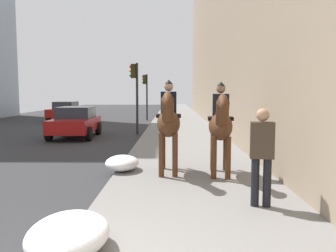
{
  "coord_description": "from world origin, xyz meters",
  "views": [
    {
      "loc": [
        -3.13,
        -1.43,
        2.07
      ],
      "look_at": [
        4.0,
        -1.34,
        1.4
      ],
      "focal_mm": 37.0,
      "sensor_mm": 36.0,
      "label": 1
    }
  ],
  "objects_px": {
    "traffic_light_near_curb": "(135,87)",
    "mounted_horse_far": "(221,124)",
    "mounted_horse_near": "(169,122)",
    "pedestrian_greeting": "(262,151)",
    "car_near_lane": "(65,111)",
    "traffic_light_far_curb": "(146,89)",
    "car_far_lane": "(75,122)"
  },
  "relations": [
    {
      "from": "mounted_horse_near",
      "to": "traffic_light_far_curb",
      "type": "distance_m",
      "value": 18.33
    },
    {
      "from": "mounted_horse_far",
      "to": "car_far_lane",
      "type": "distance_m",
      "value": 9.82
    },
    {
      "from": "traffic_light_near_curb",
      "to": "mounted_horse_far",
      "type": "bearing_deg",
      "value": -162.01
    },
    {
      "from": "pedestrian_greeting",
      "to": "car_near_lane",
      "type": "relative_size",
      "value": 0.43
    },
    {
      "from": "pedestrian_greeting",
      "to": "car_far_lane",
      "type": "xyz_separation_m",
      "value": [
        10.26,
        6.08,
        -0.35
      ]
    },
    {
      "from": "mounted_horse_far",
      "to": "traffic_light_near_curb",
      "type": "height_order",
      "value": "traffic_light_near_curb"
    },
    {
      "from": "mounted_horse_near",
      "to": "mounted_horse_far",
      "type": "distance_m",
      "value": 1.25
    },
    {
      "from": "pedestrian_greeting",
      "to": "traffic_light_far_curb",
      "type": "height_order",
      "value": "traffic_light_far_curb"
    },
    {
      "from": "car_near_lane",
      "to": "traffic_light_near_curb",
      "type": "distance_m",
      "value": 11.11
    },
    {
      "from": "mounted_horse_near",
      "to": "car_far_lane",
      "type": "xyz_separation_m",
      "value": [
        7.79,
        4.46,
        -0.64
      ]
    },
    {
      "from": "car_far_lane",
      "to": "traffic_light_near_curb",
      "type": "distance_m",
      "value": 3.41
    },
    {
      "from": "car_near_lane",
      "to": "traffic_light_far_curb",
      "type": "xyz_separation_m",
      "value": [
        0.18,
        -6.17,
        1.63
      ]
    },
    {
      "from": "pedestrian_greeting",
      "to": "traffic_light_near_curb",
      "type": "relative_size",
      "value": 0.47
    },
    {
      "from": "traffic_light_far_curb",
      "to": "mounted_horse_far",
      "type": "bearing_deg",
      "value": -170.2
    },
    {
      "from": "car_near_lane",
      "to": "traffic_light_far_curb",
      "type": "height_order",
      "value": "traffic_light_far_curb"
    },
    {
      "from": "mounted_horse_near",
      "to": "mounted_horse_far",
      "type": "xyz_separation_m",
      "value": [
        -0.18,
        -1.23,
        -0.05
      ]
    },
    {
      "from": "car_far_lane",
      "to": "traffic_light_near_curb",
      "type": "height_order",
      "value": "traffic_light_near_curb"
    },
    {
      "from": "pedestrian_greeting",
      "to": "traffic_light_far_curb",
      "type": "distance_m",
      "value": 21.01
    },
    {
      "from": "mounted_horse_far",
      "to": "car_far_lane",
      "type": "xyz_separation_m",
      "value": [
        7.98,
        5.69,
        -0.59
      ]
    },
    {
      "from": "car_far_lane",
      "to": "traffic_light_near_curb",
      "type": "bearing_deg",
      "value": 113.04
    },
    {
      "from": "car_far_lane",
      "to": "traffic_light_near_curb",
      "type": "relative_size",
      "value": 1.08
    },
    {
      "from": "pedestrian_greeting",
      "to": "traffic_light_far_curb",
      "type": "xyz_separation_m",
      "value": [
        20.67,
        3.56,
        1.28
      ]
    },
    {
      "from": "pedestrian_greeting",
      "to": "traffic_light_far_curb",
      "type": "bearing_deg",
      "value": 20.82
    },
    {
      "from": "mounted_horse_near",
      "to": "traffic_light_near_curb",
      "type": "relative_size",
      "value": 0.64
    },
    {
      "from": "pedestrian_greeting",
      "to": "car_near_lane",
      "type": "distance_m",
      "value": 22.68
    },
    {
      "from": "mounted_horse_far",
      "to": "car_far_lane",
      "type": "relative_size",
      "value": 0.58
    },
    {
      "from": "mounted_horse_near",
      "to": "car_far_lane",
      "type": "relative_size",
      "value": 0.59
    },
    {
      "from": "mounted_horse_near",
      "to": "traffic_light_far_curb",
      "type": "relative_size",
      "value": 0.65
    },
    {
      "from": "mounted_horse_far",
      "to": "pedestrian_greeting",
      "type": "relative_size",
      "value": 1.31
    },
    {
      "from": "pedestrian_greeting",
      "to": "traffic_light_near_curb",
      "type": "distance_m",
      "value": 12.08
    },
    {
      "from": "mounted_horse_near",
      "to": "pedestrian_greeting",
      "type": "distance_m",
      "value": 2.97
    },
    {
      "from": "car_near_lane",
      "to": "traffic_light_near_curb",
      "type": "bearing_deg",
      "value": 35.67
    }
  ]
}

